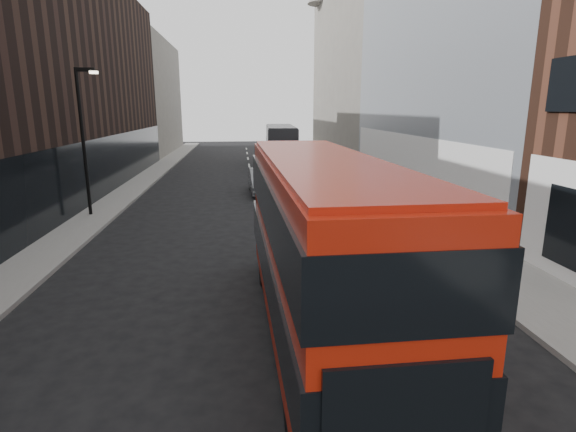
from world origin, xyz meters
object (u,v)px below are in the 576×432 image
object	(u,v)px
grey_bus	(280,144)
car_b	(263,181)
red_bus	(320,241)
car_c	(271,181)
street_lamp	(84,132)
car_a	(284,195)

from	to	relation	value
grey_bus	car_b	xyz separation A→B (m)	(-2.43, -14.73, -1.19)
red_bus	car_c	xyz separation A→B (m)	(0.13, 19.06, -1.68)
grey_bus	car_c	world-z (taller)	grey_bus
red_bus	grey_bus	size ratio (longest dim) A/B	0.93
grey_bus	street_lamp	bearing A→B (deg)	-116.45
street_lamp	car_b	world-z (taller)	street_lamp
car_c	grey_bus	bearing A→B (deg)	81.75
grey_bus	car_a	world-z (taller)	grey_bus
car_a	grey_bus	bearing A→B (deg)	90.69
car_a	car_c	size ratio (longest dim) A/B	0.80
car_c	red_bus	bearing A→B (deg)	-90.99
car_b	car_c	xyz separation A→B (m)	(0.51, 0.40, -0.09)
car_b	car_c	size ratio (longest dim) A/B	0.99
street_lamp	grey_bus	xyz separation A→B (m)	(11.26, 20.33, -2.21)
grey_bus	car_a	size ratio (longest dim) A/B	3.01
car_a	car_c	xyz separation A→B (m)	(-0.41, 4.59, 0.04)
street_lamp	car_b	distance (m)	10.99
street_lamp	red_bus	size ratio (longest dim) A/B	0.66
red_bus	car_b	size ratio (longest dim) A/B	2.26
grey_bus	car_a	bearing A→B (deg)	-92.05
car_a	street_lamp	bearing A→B (deg)	-166.53
red_bus	car_a	world-z (taller)	red_bus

